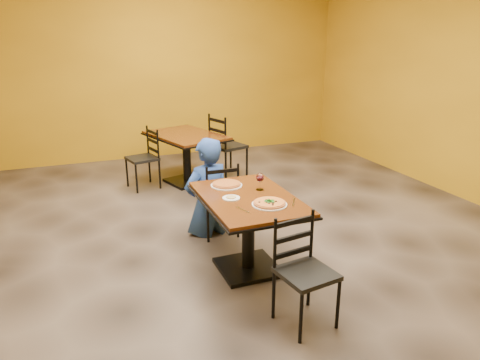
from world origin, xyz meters
name	(u,v)px	position (x,y,z in m)	size (l,w,h in m)	color
floor	(230,247)	(0.00, 0.00, 0.00)	(7.00, 8.00, 0.01)	black
wall_back	(152,73)	(0.00, 4.00, 1.50)	(7.00, 0.01, 3.00)	#BF8D15
table_main	(248,216)	(0.00, -0.50, 0.56)	(0.83, 1.23, 0.75)	#572C0D
table_second	(186,147)	(0.14, 2.29, 0.56)	(1.18, 1.45, 0.75)	#572C0D
chair_main_near	(307,274)	(0.10, -1.43, 0.43)	(0.39, 0.39, 0.86)	black
chair_main_far	(218,198)	(0.00, 0.38, 0.43)	(0.39, 0.39, 0.86)	black
chair_second_left	(142,159)	(-0.52, 2.29, 0.44)	(0.40, 0.40, 0.88)	black
chair_second_right	(228,146)	(0.80, 2.29, 0.50)	(0.45, 0.45, 1.01)	black
diner	(207,186)	(-0.10, 0.48, 0.55)	(0.57, 0.37, 1.10)	navy
plate_main	(269,204)	(0.09, -0.76, 0.76)	(0.31, 0.31, 0.01)	white
pizza_main	(269,203)	(0.09, -0.76, 0.77)	(0.28, 0.28, 0.02)	maroon
plate_far	(226,185)	(-0.09, -0.14, 0.76)	(0.31, 0.31, 0.01)	white
pizza_far	(226,184)	(-0.09, -0.14, 0.77)	(0.28, 0.28, 0.02)	#BB8324
side_plate	(231,198)	(-0.16, -0.49, 0.76)	(0.16, 0.16, 0.01)	white
dip	(231,197)	(-0.16, -0.49, 0.76)	(0.09, 0.09, 0.01)	tan
wine_glass	(260,181)	(0.17, -0.36, 0.84)	(0.08, 0.08, 0.18)	white
fork	(243,210)	(-0.17, -0.78, 0.75)	(0.01, 0.19, 0.00)	silver
knife	(294,202)	(0.32, -0.78, 0.75)	(0.01, 0.21, 0.00)	silver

